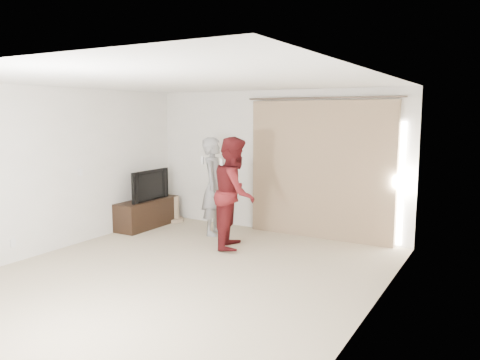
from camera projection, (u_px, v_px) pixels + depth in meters
name	position (u px, v px, depth m)	size (l,w,h in m)	color
floor	(187.00, 273.00, 6.43)	(5.50, 5.50, 0.00)	beige
wall_back	(275.00, 162.00, 8.61)	(5.00, 0.04, 2.60)	white
wall_left	(60.00, 169.00, 7.48)	(0.04, 5.50, 2.60)	white
ceiling	(184.00, 81.00, 6.06)	(5.00, 5.50, 0.01)	white
curtain	(321.00, 170.00, 8.11)	(2.80, 0.11, 2.46)	#A18063
tv_console	(147.00, 213.00, 9.04)	(0.48, 1.38, 0.53)	black
tv	(146.00, 185.00, 8.96)	(1.01, 0.13, 0.58)	black
scratching_post	(174.00, 211.00, 9.50)	(0.39, 0.39, 0.52)	tan
person_man	(214.00, 186.00, 8.41)	(0.58, 0.73, 1.76)	gray
person_woman	(235.00, 193.00, 7.58)	(0.96, 1.07, 1.81)	#561215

